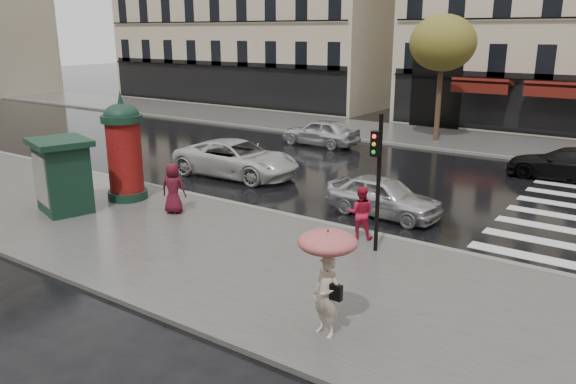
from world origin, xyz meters
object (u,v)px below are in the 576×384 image
Objects in this scene: morris_column at (124,148)px; car_far_silver at (321,132)px; car_white at (237,159)px; woman_umbrella at (327,266)px; car_black at (566,164)px; woman_red at (361,212)px; man_burgundy at (173,188)px; car_silver at (384,196)px; newsstand at (63,175)px; traffic_light at (377,170)px.

morris_column is 12.50m from car_far_silver.
woman_umbrella is at bearing -136.00° from car_white.
woman_red is at bearing -19.03° from car_black.
man_burgundy is 6.77m from car_silver.
car_white reaches higher than car_black.
car_black is at bearing 48.17° from newsstand.
car_silver is at bearing -26.81° from car_black.
man_burgundy is 0.44× the size of morris_column.
car_black is (11.27, 7.07, -0.09)m from car_white.
morris_column is 5.18m from car_white.
car_silver is at bearing 33.86° from newsstand.
morris_column is (-10.45, 3.96, 0.37)m from woman_umbrella.
woman_umbrella reaches higher than car_silver.
car_far_silver is (-11.79, 0.39, 0.06)m from car_black.
newsstand reaches higher than car_silver.
car_far_silver is at bearing 0.85° from car_white.
man_burgundy is (-6.02, -1.34, 0.06)m from woman_red.
traffic_light is at bearing 37.36° from car_far_silver.
car_black is at bearing -129.15° from woman_red.
traffic_light is 0.82× the size of car_black.
traffic_light reaches higher than car_black.
morris_column reaches higher than newsstand.
woman_umbrella is at bearing 132.80° from man_burgundy.
car_black is (3.57, 10.93, -0.23)m from woman_red.
newsstand is 0.45× the size of car_white.
newsstand is at bearing -2.91° from car_far_silver.
man_burgundy is 0.45× the size of traffic_light.
woman_red is 6.17m from man_burgundy.
car_silver is (5.53, 3.90, -0.29)m from man_burgundy.
car_silver is at bearing -166.79° from man_burgundy.
woman_umbrella is 11.15m from newsstand.
newsstand is 0.62× the size of car_silver.
man_burgundy is at bearing -38.93° from car_black.
traffic_light is 0.96× the size of car_silver.
woman_red is 1.78m from traffic_light.
newsstand is 14.56m from car_far_silver.
woman_umbrella reaches higher than man_burgundy.
car_white is at bearing 4.45° from car_far_silver.
man_burgundy is at bearing -8.46° from woman_red.
car_far_silver is (-8.99, 11.98, -1.63)m from traffic_light.
car_far_silver is at bearing 88.53° from morris_column.
car_black is at bearing 84.09° from woman_umbrella.
car_black is (9.59, 12.27, -0.29)m from man_burgundy.
woman_red is 11.50m from car_black.
morris_column is at bearing 118.58° from car_silver.
woman_umbrella is at bearing -158.49° from car_silver.
woman_umbrella is 0.57× the size of car_silver.
car_silver is (-0.49, 2.55, -0.23)m from woman_red.
man_burgundy is 3.61m from newsstand.
woman_umbrella is 4.62m from traffic_light.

